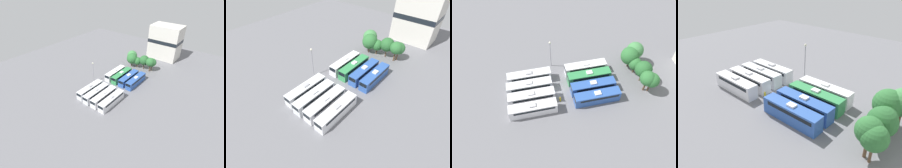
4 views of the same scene
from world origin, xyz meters
TOP-DOWN VIEW (x-y plane):
  - ground_plane at (0.00, 0.00)m, footprint 120.58×120.58m
  - bus_0 at (-5.21, -7.75)m, footprint 2.61×11.78m
  - bus_1 at (-1.76, -8.10)m, footprint 2.61×11.78m
  - bus_2 at (1.76, -7.97)m, footprint 2.61×11.78m
  - bus_3 at (5.34, -8.08)m, footprint 2.61×11.78m
  - bus_4 at (-5.13, 8.09)m, footprint 2.61×11.78m
  - bus_5 at (-1.77, 8.15)m, footprint 2.61×11.78m
  - bus_6 at (1.83, 8.18)m, footprint 2.61×11.78m
  - bus_7 at (5.29, 8.24)m, footprint 2.61×11.78m
  - worker_person at (3.33, -0.98)m, footprint 0.36×0.36m
  - light_pole at (-9.67, -0.98)m, footprint 0.60×0.60m
  - tree_0 at (-5.81, 22.64)m, footprint 4.76×4.76m
  - tree_1 at (-4.57, 20.73)m, footprint 5.15×5.15m
  - tree_2 at (-2.02, 21.45)m, footprint 3.63×3.63m
  - tree_3 at (1.25, 21.99)m, footprint 4.53×4.53m
  - tree_4 at (4.58, 21.54)m, footprint 3.99×3.99m
  - tree_5 at (5.07, 22.50)m, footprint 3.88×3.88m
  - depot_building at (2.98, 40.28)m, footprint 15.05×10.08m

SIDE VIEW (x-z plane):
  - ground_plane at x=0.00m, z-range 0.00..0.00m
  - worker_person at x=3.33m, z-range -0.06..1.75m
  - bus_0 at x=-5.21m, z-range -0.02..3.47m
  - bus_1 at x=-1.76m, z-range -0.02..3.47m
  - bus_2 at x=1.76m, z-range -0.02..3.47m
  - bus_3 at x=5.34m, z-range -0.02..3.47m
  - bus_4 at x=-5.13m, z-range -0.02..3.47m
  - bus_5 at x=-1.77m, z-range -0.02..3.47m
  - bus_6 at x=1.83m, z-range -0.02..3.47m
  - bus_7 at x=5.29m, z-range -0.02..3.47m
  - tree_2 at x=-2.02m, z-range 0.77..5.97m
  - tree_1 at x=-4.57m, z-range 0.83..7.64m
  - tree_5 at x=5.07m, z-range 1.17..7.45m
  - tree_3 at x=1.25m, z-range 1.11..7.88m
  - tree_4 at x=4.58m, z-range 1.31..8.00m
  - tree_0 at x=-5.81m, z-range 1.20..8.40m
  - light_pole at x=-9.67m, z-range 1.48..10.50m
  - depot_building at x=2.98m, z-range 0.08..17.03m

